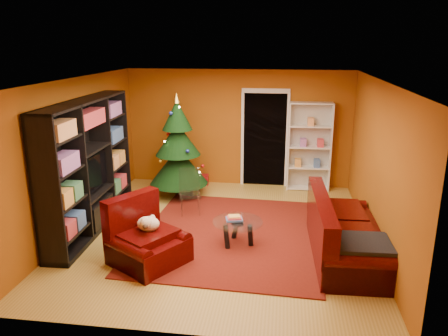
# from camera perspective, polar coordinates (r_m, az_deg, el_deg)

# --- Properties ---
(floor) EXTENTS (5.00, 5.50, 0.05)m
(floor) POSITION_cam_1_polar(r_m,az_deg,el_deg) (7.64, -0.41, -8.61)
(floor) COLOR #A58433
(floor) RESTS_ON ground
(ceiling) EXTENTS (5.00, 5.50, 0.05)m
(ceiling) POSITION_cam_1_polar(r_m,az_deg,el_deg) (6.95, -0.46, 11.63)
(ceiling) COLOR silver
(ceiling) RESTS_ON wall_back
(wall_back) EXTENTS (5.00, 0.05, 2.60)m
(wall_back) POSITION_cam_1_polar(r_m,az_deg,el_deg) (9.87, 1.89, 5.22)
(wall_back) COLOR #974F11
(wall_back) RESTS_ON ground
(wall_left) EXTENTS (0.05, 5.50, 2.60)m
(wall_left) POSITION_cam_1_polar(r_m,az_deg,el_deg) (7.94, -18.80, 1.63)
(wall_left) COLOR #974F11
(wall_left) RESTS_ON ground
(wall_right) EXTENTS (0.05, 5.50, 2.60)m
(wall_right) POSITION_cam_1_polar(r_m,az_deg,el_deg) (7.27, 19.66, 0.26)
(wall_right) COLOR #974F11
(wall_right) RESTS_ON ground
(doorway) EXTENTS (1.06, 0.60, 2.16)m
(doorway) POSITION_cam_1_polar(r_m,az_deg,el_deg) (9.83, 5.33, 3.63)
(doorway) COLOR black
(doorway) RESTS_ON floor
(rug) EXTENTS (3.15, 3.63, 0.02)m
(rug) POSITION_cam_1_polar(r_m,az_deg,el_deg) (7.55, 1.01, -8.62)
(rug) COLOR #60160D
(rug) RESTS_ON floor
(media_unit) EXTENTS (0.52, 2.95, 2.26)m
(media_unit) POSITION_cam_1_polar(r_m,az_deg,el_deg) (7.81, -17.26, 0.23)
(media_unit) COLOR black
(media_unit) RESTS_ON floor
(christmas_tree) EXTENTS (1.40, 1.40, 2.19)m
(christmas_tree) POSITION_cam_1_polar(r_m,az_deg,el_deg) (9.15, -6.03, 2.75)
(christmas_tree) COLOR black
(christmas_tree) RESTS_ON floor
(gift_box_green) EXTENTS (0.34, 0.34, 0.27)m
(gift_box_green) POSITION_cam_1_polar(r_m,az_deg,el_deg) (9.40, -4.40, -2.73)
(gift_box_green) COLOR #287626
(gift_box_green) RESTS_ON floor
(gift_box_red) EXTENTS (0.24, 0.24, 0.22)m
(gift_box_red) POSITION_cam_1_polar(r_m,az_deg,el_deg) (10.09, -2.68, -1.51)
(gift_box_red) COLOR maroon
(gift_box_red) RESTS_ON floor
(white_bookshelf) EXTENTS (0.93, 0.35, 1.99)m
(white_bookshelf) POSITION_cam_1_polar(r_m,az_deg,el_deg) (9.70, 11.08, 2.72)
(white_bookshelf) COLOR white
(white_bookshelf) RESTS_ON floor
(armchair) EXTENTS (1.42, 1.42, 0.80)m
(armchair) POSITION_cam_1_polar(r_m,az_deg,el_deg) (6.59, -9.84, -9.00)
(armchair) COLOR #2F0303
(armchair) RESTS_ON rug
(dog) EXTENTS (0.47, 0.50, 0.26)m
(dog) POSITION_cam_1_polar(r_m,az_deg,el_deg) (6.57, -9.87, -7.19)
(dog) COLOR beige
(dog) RESTS_ON armchair
(sofa) EXTENTS (1.08, 2.25, 0.95)m
(sofa) POSITION_cam_1_polar(r_m,az_deg,el_deg) (6.90, 15.82, -7.51)
(sofa) COLOR #2F0303
(sofa) RESTS_ON rug
(coffee_table) EXTENTS (0.98, 0.98, 0.50)m
(coffee_table) POSITION_cam_1_polar(r_m,az_deg,el_deg) (7.12, 1.77, -8.43)
(coffee_table) COLOR gray
(coffee_table) RESTS_ON rug
(acrylic_chair) EXTENTS (0.50, 0.53, 0.79)m
(acrylic_chair) POSITION_cam_1_polar(r_m,az_deg,el_deg) (8.29, -4.45, -3.49)
(acrylic_chair) COLOR #66605B
(acrylic_chair) RESTS_ON rug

